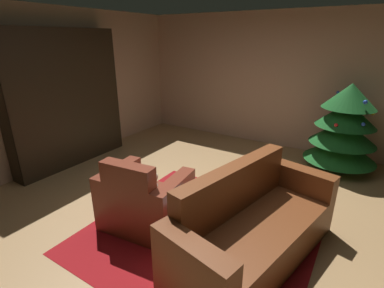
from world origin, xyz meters
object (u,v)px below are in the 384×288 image
(book_stack_on_table, at_px, (219,201))
(decorated_tree, at_px, (344,128))
(armchair_red, at_px, (144,202))
(bookshelf_unit, at_px, (72,98))
(coffee_table, at_px, (215,210))
(bottle_on_table, at_px, (220,188))
(couch_red, at_px, (252,229))

(book_stack_on_table, bearing_deg, decorated_tree, 71.79)
(armchair_red, distance_m, book_stack_on_table, 0.90)
(bookshelf_unit, height_order, coffee_table, bookshelf_unit)
(book_stack_on_table, relative_size, bottle_on_table, 0.73)
(book_stack_on_table, distance_m, decorated_tree, 2.89)
(couch_red, height_order, decorated_tree, decorated_tree)
(coffee_table, height_order, book_stack_on_table, book_stack_on_table)
(armchair_red, relative_size, book_stack_on_table, 4.35)
(book_stack_on_table, xyz_separation_m, bottle_on_table, (-0.06, 0.15, 0.06))
(bottle_on_table, bearing_deg, bookshelf_unit, 171.06)
(bottle_on_table, relative_size, decorated_tree, 0.22)
(armchair_red, height_order, decorated_tree, decorated_tree)
(bookshelf_unit, bearing_deg, decorated_tree, 27.24)
(book_stack_on_table, height_order, bottle_on_table, bottle_on_table)
(couch_red, height_order, bottle_on_table, couch_red)
(bookshelf_unit, distance_m, armchair_red, 2.62)
(bookshelf_unit, height_order, bottle_on_table, bookshelf_unit)
(coffee_table, bearing_deg, decorated_tree, 71.40)
(bottle_on_table, bearing_deg, book_stack_on_table, -66.59)
(couch_red, xyz_separation_m, decorated_tree, (0.50, 2.78, 0.42))
(armchair_red, bearing_deg, bookshelf_unit, 159.24)
(book_stack_on_table, distance_m, bottle_on_table, 0.17)
(couch_red, relative_size, coffee_table, 3.28)
(couch_red, bearing_deg, book_stack_on_table, 174.58)
(bookshelf_unit, xyz_separation_m, coffee_table, (3.15, -0.66, -0.77))
(coffee_table, relative_size, decorated_tree, 0.44)
(armchair_red, xyz_separation_m, decorated_tree, (1.75, 2.98, 0.42))
(couch_red, bearing_deg, bookshelf_unit, 169.30)
(coffee_table, xyz_separation_m, bottle_on_table, (-0.03, 0.18, 0.17))
(armchair_red, bearing_deg, coffee_table, 14.80)
(book_stack_on_table, bearing_deg, coffee_table, -137.90)
(armchair_red, distance_m, coffee_table, 0.85)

